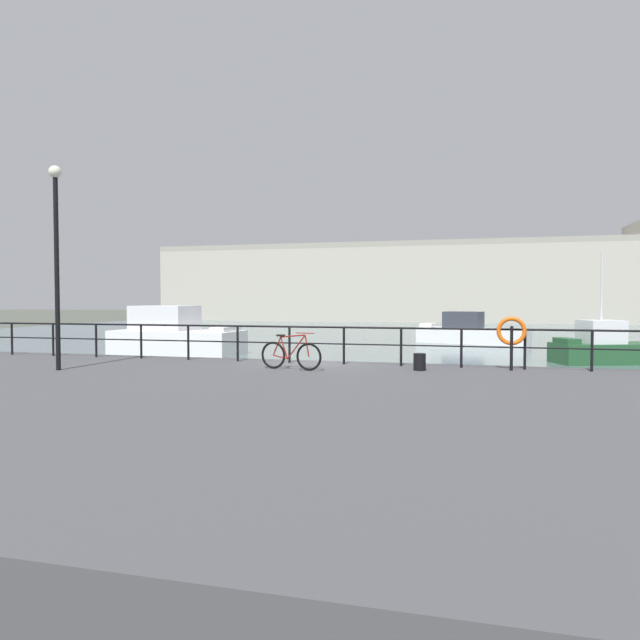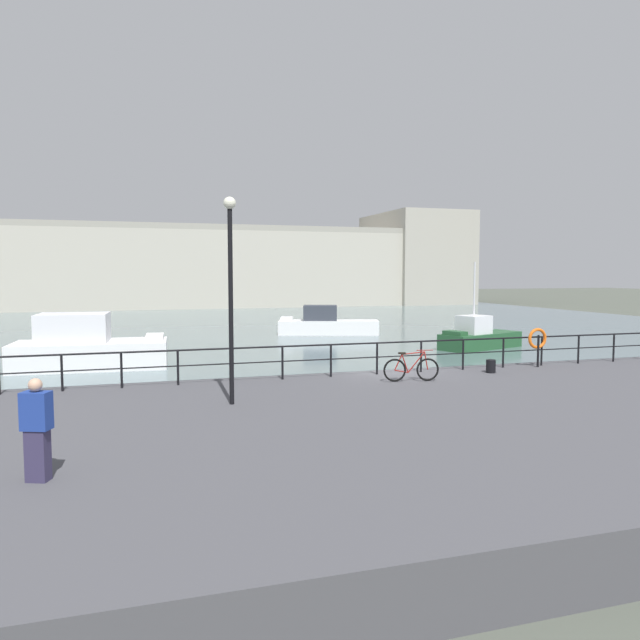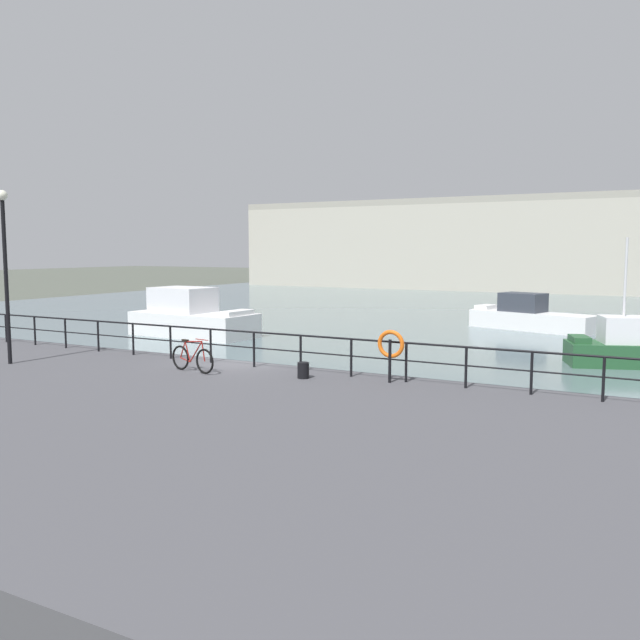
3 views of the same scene
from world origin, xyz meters
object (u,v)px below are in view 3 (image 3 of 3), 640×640
(moored_harbor_tender, at_px, (529,317))
(moored_white_yacht, at_px, (191,317))
(harbor_building, at_px, (615,245))
(moored_blue_motorboat, at_px, (635,349))
(mooring_bollard, at_px, (303,370))
(quay_lamp_post, at_px, (5,256))
(parked_bicycle, at_px, (192,358))
(life_ring_stand, at_px, (391,346))

(moored_harbor_tender, height_order, moored_white_yacht, moored_white_yacht)
(harbor_building, distance_m, moored_harbor_tender, 39.72)
(moored_blue_motorboat, distance_m, mooring_bollard, 14.85)
(moored_blue_motorboat, height_order, moored_white_yacht, moored_blue_motorboat)
(mooring_bollard, relative_size, quay_lamp_post, 0.08)
(parked_bicycle, relative_size, life_ring_stand, 1.25)
(moored_blue_motorboat, xyz_separation_m, parked_bicycle, (-10.79, -13.49, 0.73))
(parked_bicycle, bearing_deg, moored_blue_motorboat, 61.66)
(moored_harbor_tender, distance_m, parked_bicycle, 24.14)
(harbor_building, bearing_deg, quay_lamp_post, -100.17)
(moored_white_yacht, bearing_deg, parked_bicycle, -46.87)
(harbor_building, relative_size, moored_harbor_tender, 10.01)
(moored_harbor_tender, relative_size, parked_bicycle, 4.14)
(moored_harbor_tender, bearing_deg, moored_white_yacht, 54.16)
(moored_blue_motorboat, relative_size, moored_white_yacht, 0.82)
(quay_lamp_post, bearing_deg, moored_harbor_tender, 67.18)
(parked_bicycle, distance_m, quay_lamp_post, 6.72)
(mooring_bollard, distance_m, quay_lamp_post, 9.90)
(mooring_bollard, height_order, quay_lamp_post, quay_lamp_post)
(harbor_building, bearing_deg, mooring_bollard, -92.28)
(harbor_building, distance_m, parked_bicycle, 63.49)
(moored_harbor_tender, xyz_separation_m, parked_bicycle, (-4.78, -23.65, 0.66))
(moored_harbor_tender, xyz_separation_m, quay_lamp_post, (-10.62, -25.24, 3.59))
(moored_harbor_tender, xyz_separation_m, moored_white_yacht, (-15.07, -11.13, 0.22))
(moored_blue_motorboat, height_order, parked_bicycle, moored_blue_motorboat)
(harbor_building, xyz_separation_m, mooring_bollard, (-2.49, -62.44, -3.79))
(parked_bicycle, bearing_deg, mooring_bollard, 22.00)
(harbor_building, distance_m, moored_blue_motorboat, 50.08)
(moored_blue_motorboat, bearing_deg, mooring_bollard, 39.72)
(parked_bicycle, distance_m, life_ring_stand, 5.77)
(moored_white_yacht, height_order, quay_lamp_post, quay_lamp_post)
(harbor_building, xyz_separation_m, life_ring_stand, (-0.18, -61.82, -3.03))
(quay_lamp_post, bearing_deg, mooring_bollard, 13.97)
(life_ring_stand, xyz_separation_m, quay_lamp_post, (-11.43, -2.90, 2.34))
(parked_bicycle, relative_size, mooring_bollard, 3.98)
(moored_white_yacht, bearing_deg, life_ring_stand, -31.50)
(moored_harbor_tender, height_order, life_ring_stand, life_ring_stand)
(parked_bicycle, bearing_deg, moored_white_yacht, 139.72)
(moored_blue_motorboat, relative_size, parked_bicycle, 3.23)
(moored_blue_motorboat, relative_size, mooring_bollard, 12.85)
(parked_bicycle, bearing_deg, quay_lamp_post, -154.43)
(moored_white_yacht, height_order, mooring_bollard, moored_white_yacht)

